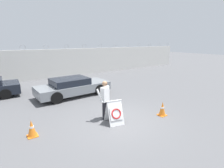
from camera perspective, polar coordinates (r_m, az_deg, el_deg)
name	(u,v)px	position (r m, az deg, el deg)	size (l,w,h in m)	color
ground_plane	(118,121)	(8.18, 1.83, -11.86)	(90.00, 90.00, 0.00)	#5B5B5E
perimeter_wall	(48,64)	(17.74, -20.30, 6.09)	(36.00, 0.30, 3.24)	silver
barricade_sign	(115,112)	(7.74, 0.85, -9.18)	(0.82, 0.91, 1.05)	white
security_guard	(105,98)	(7.98, -2.35, -4.57)	(0.71, 0.41, 1.82)	black
traffic_cone_near	(32,128)	(7.47, -24.74, -13.03)	(0.38, 0.38, 0.67)	orange
traffic_cone_mid	(162,109)	(8.91, 16.12, -7.76)	(0.38, 0.38, 0.70)	orange
parked_car_rear_sedan	(73,87)	(11.78, -12.70, -0.82)	(4.80, 2.08, 1.21)	black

